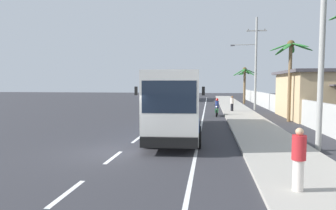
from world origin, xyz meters
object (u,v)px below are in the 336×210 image
motorcycle_beside_bus (217,109)px  pedestrian_midwalk (299,158)px  coach_bus_foreground (177,100)px  pedestrian_near_kerb (232,103)px  coach_bus_far_lane (177,89)px  palm_second (245,79)px  utility_pole_mid (255,61)px  palm_third (245,77)px  palm_fourth (290,61)px  utility_pole_nearest (322,54)px

motorcycle_beside_bus → pedestrian_midwalk: size_ratio=1.17×
coach_bus_foreground → pedestrian_near_kerb: bearing=72.4°
coach_bus_far_lane → palm_second: palm_second is taller
utility_pole_mid → coach_bus_far_lane: bearing=120.1°
coach_bus_far_lane → palm_third: size_ratio=2.26×
pedestrian_near_kerb → palm_second: bearing=87.4°
coach_bus_far_lane → pedestrian_midwalk: size_ratio=7.22×
pedestrian_midwalk → palm_second: (3.31, 40.52, 2.60)m
coach_bus_foreground → palm_second: palm_second is taller
utility_pole_mid → palm_second: utility_pole_mid is taller
motorcycle_beside_bus → palm_third: palm_third is taller
palm_third → palm_fourth: 20.20m
utility_pole_nearest → palm_third: bearing=89.5°
motorcycle_beside_bus → palm_fourth: palm_fourth is taller
coach_bus_foreground → palm_second: bearing=76.4°
motorcycle_beside_bus → palm_fourth: bearing=-30.2°
coach_bus_foreground → palm_second: size_ratio=2.15×
coach_bus_foreground → palm_third: (7.01, 26.77, 1.95)m
motorcycle_beside_bus → utility_pole_nearest: size_ratio=0.24×
coach_bus_foreground → utility_pole_nearest: size_ratio=1.38×
palm_second → palm_fourth: palm_fourth is taller
utility_pole_nearest → utility_pole_mid: utility_pole_mid is taller
utility_pole_nearest → palm_fourth: bearing=82.4°
motorcycle_beside_bus → coach_bus_far_lane: bearing=104.5°
pedestrian_midwalk → utility_pole_mid: size_ratio=0.16×
utility_pole_nearest → palm_third: size_ratio=1.52×
coach_bus_foreground → palm_fourth: size_ratio=1.78×
pedestrian_midwalk → palm_second: 40.74m
palm_fourth → coach_bus_foreground: bearing=-140.7°
palm_second → palm_fourth: size_ratio=0.83×
coach_bus_far_lane → palm_fourth: size_ratio=1.93×
pedestrian_midwalk → utility_pole_mid: 25.89m
pedestrian_midwalk → palm_fourth: 16.58m
palm_fourth → motorcycle_beside_bus: bearing=149.8°
coach_bus_foreground → utility_pole_nearest: utility_pole_nearest is taller
pedestrian_near_kerb → pedestrian_midwalk: bearing=-82.1°
utility_pole_nearest → palm_fourth: (1.35, 10.14, 0.47)m
pedestrian_midwalk → utility_pole_nearest: bearing=172.0°
motorcycle_beside_bus → utility_pole_mid: 9.10m
palm_third → palm_fourth: palm_fourth is taller
motorcycle_beside_bus → coach_bus_foreground: bearing=-105.0°
coach_bus_far_lane → palm_second: 12.01m
coach_bus_far_lane → utility_pole_nearest: size_ratio=1.49×
coach_bus_far_lane → palm_fourth: bearing=-67.1°
coach_bus_foreground → coach_bus_far_lane: size_ratio=0.92×
coach_bus_foreground → pedestrian_near_kerb: 14.13m
coach_bus_far_lane → palm_second: bearing=-16.3°
palm_second → pedestrian_near_kerb: bearing=-100.5°
motorcycle_beside_bus → palm_third: bearing=75.5°
coach_bus_foreground → coach_bus_far_lane: coach_bus_foreground is taller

